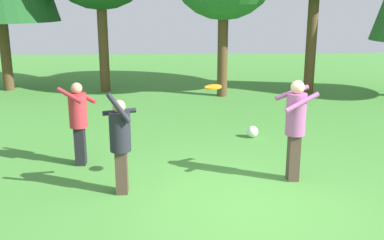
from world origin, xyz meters
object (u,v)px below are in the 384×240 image
at_px(ball_white, 252,132).
at_px(person_catcher, 296,122).
at_px(person_bystander, 78,117).
at_px(frisbee, 213,87).
at_px(person_thrower, 120,139).

bearing_deg(ball_white, person_catcher, -84.32).
relative_size(person_catcher, person_bystander, 1.11).
distance_m(person_catcher, person_bystander, 3.98).
distance_m(person_bystander, frisbee, 2.82).
bearing_deg(person_catcher, frisbee, -0.00).
height_order(person_catcher, frisbee, person_catcher).
distance_m(person_catcher, frisbee, 1.61).
height_order(person_thrower, ball_white, person_thrower).
height_order(person_bystander, frisbee, frisbee).
bearing_deg(ball_white, person_thrower, -132.05).
height_order(person_bystander, ball_white, person_bystander).
height_order(person_thrower, person_catcher, person_catcher).
xyz_separation_m(frisbee, ball_white, (1.19, 2.83, -1.60)).
height_order(frisbee, ball_white, frisbee).
height_order(person_thrower, person_bystander, person_thrower).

